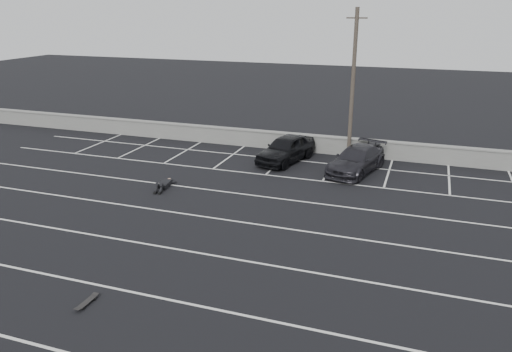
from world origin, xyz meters
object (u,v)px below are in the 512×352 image
at_px(utility_pole, 353,86).
at_px(person, 166,181).
at_px(skateboard, 87,302).
at_px(car_right, 356,160).
at_px(trash_bin, 374,152).
at_px(car_left, 286,149).

relative_size(utility_pole, person, 3.42).
bearing_deg(skateboard, utility_pole, 74.63).
bearing_deg(car_right, trash_bin, 89.66).
bearing_deg(car_left, utility_pole, 41.11).
xyz_separation_m(car_left, utility_pole, (3.26, 1.57, 3.45)).
height_order(car_left, car_right, car_left).
distance_m(car_left, person, 7.32).
xyz_separation_m(utility_pole, trash_bin, (1.38, 0.14, -3.65)).
bearing_deg(car_right, skateboard, -95.42).
height_order(car_right, skateboard, car_right).
relative_size(car_right, skateboard, 5.98).
xyz_separation_m(car_right, skateboard, (-5.60, -15.05, -0.60)).
height_order(utility_pole, trash_bin, utility_pole).
distance_m(car_left, skateboard, 15.73).
height_order(utility_pole, skateboard, utility_pole).
bearing_deg(car_right, car_left, -173.27).
bearing_deg(trash_bin, car_left, -159.71).
bearing_deg(utility_pole, trash_bin, 5.78).
relative_size(person, skateboard, 3.15).
relative_size(car_right, trash_bin, 4.32).
bearing_deg(skateboard, person, 106.36).
height_order(person, skateboard, person).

